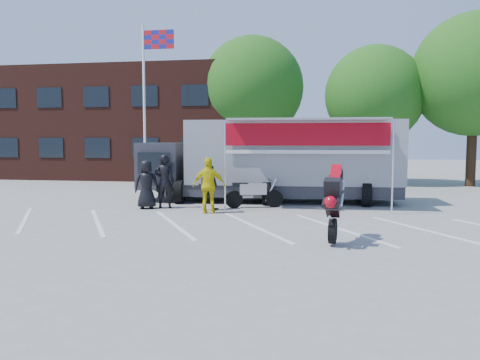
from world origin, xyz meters
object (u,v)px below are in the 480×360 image
(transporter_truck, at_px, (280,202))
(spectator_hivis, at_px, (209,186))
(tree_left, at_px, (252,88))
(spectator_leather_a, at_px, (147,184))
(tree_mid, at_px, (375,95))
(spectator_leather_c, at_px, (208,187))
(stunt_bike_rider, at_px, (336,240))
(tree_right, at_px, (475,75))
(spectator_leather_b, at_px, (164,181))
(parked_motorcycle, at_px, (254,208))
(flagpole, at_px, (149,87))

(transporter_truck, height_order, spectator_hivis, spectator_hivis)
(tree_left, bearing_deg, spectator_leather_a, -99.72)
(tree_left, bearing_deg, transporter_truck, -75.38)
(tree_mid, height_order, spectator_leather_c, tree_mid)
(transporter_truck, height_order, spectator_leather_c, transporter_truck)
(tree_left, distance_m, spectator_hivis, 13.67)
(stunt_bike_rider, bearing_deg, tree_left, 114.29)
(tree_right, relative_size, stunt_bike_rider, 4.56)
(tree_mid, bearing_deg, stunt_bike_rider, -99.42)
(transporter_truck, bearing_deg, spectator_hivis, -124.82)
(spectator_leather_b, bearing_deg, parked_motorcycle, -177.72)
(flagpole, relative_size, spectator_leather_c, 5.03)
(tree_mid, relative_size, spectator_leather_a, 4.37)
(flagpole, bearing_deg, stunt_bike_rider, -50.28)
(tree_mid, relative_size, stunt_bike_rider, 3.84)
(transporter_truck, bearing_deg, parked_motorcycle, -116.12)
(tree_mid, bearing_deg, tree_left, 171.87)
(tree_right, distance_m, parked_motorcycle, 15.40)
(tree_left, height_order, spectator_leather_a, tree_left)
(tree_left, xyz_separation_m, parked_motorcycle, (1.69, -11.31, -5.57))
(flagpole, height_order, stunt_bike_rider, flagpole)
(parked_motorcycle, bearing_deg, tree_mid, -44.34)
(flagpole, relative_size, stunt_bike_rider, 4.00)
(stunt_bike_rider, bearing_deg, transporter_truck, 114.93)
(tree_mid, bearing_deg, spectator_leather_b, -127.74)
(spectator_leather_b, bearing_deg, spectator_hivis, 145.07)
(tree_mid, relative_size, transporter_truck, 0.76)
(spectator_leather_a, bearing_deg, flagpole, -86.18)
(tree_right, relative_size, spectator_hivis, 4.86)
(tree_left, xyz_separation_m, tree_right, (12.00, -1.50, 0.31))
(tree_left, distance_m, tree_right, 12.10)
(transporter_truck, height_order, stunt_bike_rider, transporter_truck)
(parked_motorcycle, xyz_separation_m, spectator_leather_a, (-3.78, -0.88, 0.88))
(tree_right, bearing_deg, transporter_truck, -140.00)
(parked_motorcycle, bearing_deg, flagpole, 31.06)
(transporter_truck, distance_m, spectator_hivis, 4.08)
(tree_left, relative_size, spectator_leather_b, 4.42)
(spectator_leather_a, bearing_deg, spectator_leather_b, -175.46)
(spectator_leather_c, bearing_deg, spectator_leather_b, 5.92)
(parked_motorcycle, relative_size, spectator_leather_c, 1.37)
(spectator_hivis, bearing_deg, tree_right, -142.22)
(tree_left, bearing_deg, stunt_bike_rider, -74.90)
(transporter_truck, distance_m, stunt_bike_rider, 7.23)
(spectator_leather_c, distance_m, spectator_hivis, 0.81)
(tree_mid, height_order, spectator_leather_a, tree_mid)
(flagpole, xyz_separation_m, spectator_hivis, (4.61, -6.86, -4.11))
(tree_mid, height_order, stunt_bike_rider, tree_mid)
(tree_right, bearing_deg, tree_left, 172.87)
(spectator_leather_b, bearing_deg, flagpole, -74.66)
(tree_mid, xyz_separation_m, stunt_bike_rider, (-2.56, -15.45, -4.94))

